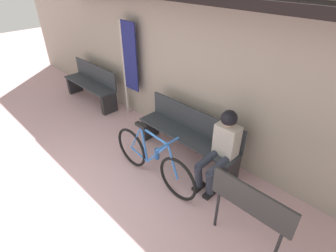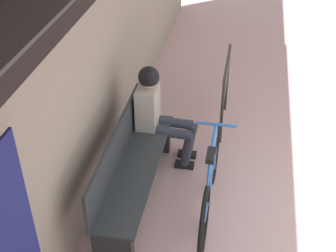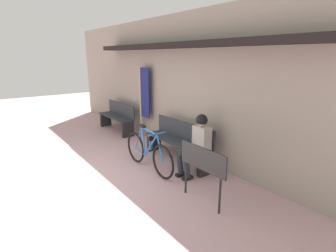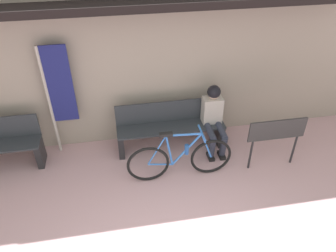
# 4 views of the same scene
# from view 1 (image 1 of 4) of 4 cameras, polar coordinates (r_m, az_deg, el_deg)

# --- Properties ---
(ground_plane) EXTENTS (24.00, 24.00, 0.00)m
(ground_plane) POSITION_cam_1_polar(r_m,az_deg,el_deg) (3.93, -28.06, -20.29)
(ground_plane) COLOR #C69EA3
(storefront_wall) EXTENTS (12.00, 0.56, 3.20)m
(storefront_wall) POSITION_cam_1_polar(r_m,az_deg,el_deg) (4.35, 5.39, 15.76)
(storefront_wall) COLOR #9E9384
(storefront_wall) RESTS_ON ground_plane
(park_bench_near) EXTENTS (1.89, 0.42, 0.87)m
(park_bench_near) POSITION_cam_1_polar(r_m,az_deg,el_deg) (4.37, 4.41, -2.11)
(park_bench_near) COLOR #2D3338
(park_bench_near) RESTS_ON ground_plane
(bicycle) EXTENTS (1.69, 0.40, 0.91)m
(bicycle) POSITION_cam_1_polar(r_m,az_deg,el_deg) (3.94, -3.37, -7.45)
(bicycle) COLOR black
(bicycle) RESTS_ON ground_plane
(person_seated) EXTENTS (0.34, 0.66, 1.20)m
(person_seated) POSITION_cam_1_polar(r_m,az_deg,el_deg) (3.78, 11.67, -3.95)
(person_seated) COLOR #2D3342
(person_seated) RESTS_ON ground_plane
(park_bench_far) EXTENTS (1.64, 0.42, 0.87)m
(park_bench_far) POSITION_cam_1_polar(r_m,az_deg,el_deg) (6.50, -16.33, 8.57)
(park_bench_far) COLOR #2D3338
(park_bench_far) RESTS_ON ground_plane
(banner_pole) EXTENTS (0.45, 0.05, 1.98)m
(banner_pole) POSITION_cam_1_polar(r_m,az_deg,el_deg) (5.39, -8.67, 13.70)
(banner_pole) COLOR #B7B2A8
(banner_pole) RESTS_ON ground_plane
(signboard) EXTENTS (0.96, 0.04, 0.93)m
(signboard) POSITION_cam_1_polar(r_m,az_deg,el_deg) (3.04, 17.43, -16.01)
(signboard) COLOR #232326
(signboard) RESTS_ON ground_plane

